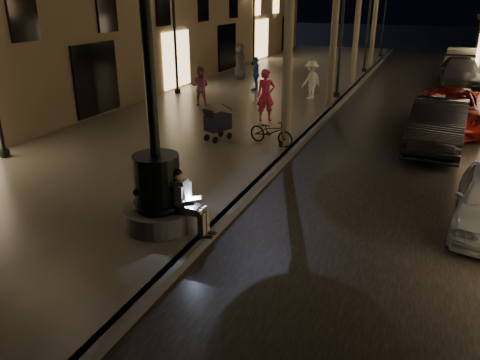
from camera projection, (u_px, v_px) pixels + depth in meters
The scene contains 23 objects.
ground at pixel (338, 106), 20.33m from camera, with size 120.00×120.00×0.00m, color black.
cobble_lane at pixel (411, 112), 19.26m from camera, with size 6.00×45.00×0.02m, color black.
promenade at pixel (253, 97), 21.72m from camera, with size 8.00×45.00×0.20m, color #69645C.
curb_strip at pixel (338, 104), 20.30m from camera, with size 0.25×45.00×0.20m, color #59595B.
fountain_lamppost at pixel (157, 179), 9.09m from camera, with size 1.40×1.40×5.21m.
seated_man_laptop at pixel (185, 199), 8.99m from camera, with size 0.92×0.31×1.30m.
lamp_curb_a at pixel (287, 44), 13.23m from camera, with size 0.36×0.36×4.81m.
lamp_curb_b at pixel (342, 27), 20.10m from camera, with size 0.36×0.36×4.81m.
lamp_curb_c at pixel (369, 18), 26.96m from camera, with size 0.36×0.36×4.81m.
lamp_curb_d at pixel (385, 13), 33.82m from camera, with size 0.36×0.36×4.81m.
lamp_left_b at pixel (174, 25), 20.90m from camera, with size 0.36×0.36×4.81m.
lamp_left_c at pixel (254, 16), 29.48m from camera, with size 0.36×0.36×4.81m.
stroller at pixel (218, 123), 14.74m from camera, with size 0.72×1.13×1.15m.
car_second at pixel (437, 126), 14.52m from camera, with size 1.58×4.52×1.49m, color black.
car_third at pixel (449, 109), 16.82m from camera, with size 2.29×4.97×1.38m, color maroon.
car_rear at pixel (460, 73), 24.18m from camera, with size 2.04×5.02×1.46m, color #2F2F34.
car_fifth at pixel (460, 61), 28.15m from camera, with size 1.60×4.60×1.52m, color gray.
pedestrian_red at pixel (266, 95), 16.93m from camera, with size 0.68×0.45×1.87m, color #D02946.
pedestrian_pink at pixel (200, 86), 19.35m from camera, with size 0.77×0.60×1.58m, color #D26F8C.
pedestrian_white at pixel (311, 80), 20.56m from camera, with size 1.07×0.62×1.66m, color white.
pedestrian_blue at pixel (256, 74), 22.31m from camera, with size 0.93×0.39×1.59m, color #2A5A9B.
pedestrian_dark at pixel (240, 62), 25.21m from camera, with size 0.92×0.60×1.89m, color #38383D.
bicycle at pixel (271, 132), 14.37m from camera, with size 0.54×1.56×0.82m, color black.
Camera 1 is at (3.72, -5.18, 4.56)m, focal length 35.00 mm.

